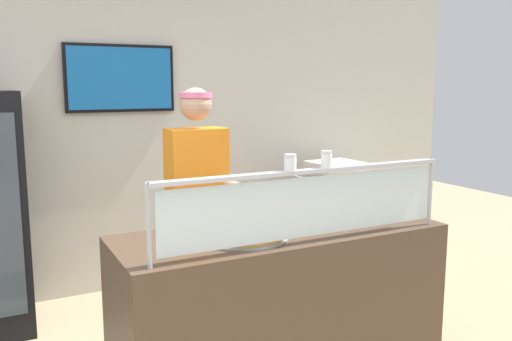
# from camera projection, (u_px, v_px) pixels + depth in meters

# --- Properties ---
(ground_plane) EXTENTS (12.00, 12.00, 0.00)m
(ground_plane) POSITION_uv_depth(u_px,v_px,m) (234.00, 338.00, 3.80)
(ground_plane) COLOR tan
(ground_plane) RESTS_ON ground
(shop_rear_unit) EXTENTS (6.31, 0.13, 2.70)m
(shop_rear_unit) POSITION_uv_depth(u_px,v_px,m) (168.00, 132.00, 4.78)
(shop_rear_unit) COLOR beige
(shop_rear_unit) RESTS_ON ground
(serving_counter) EXTENTS (1.91, 0.70, 0.95)m
(serving_counter) POSITION_uv_depth(u_px,v_px,m) (280.00, 308.00, 3.16)
(serving_counter) COLOR #4C3828
(serving_counter) RESTS_ON ground
(sneeze_guard) EXTENTS (1.73, 0.06, 0.40)m
(sneeze_guard) POSITION_uv_depth(u_px,v_px,m) (309.00, 196.00, 2.79)
(sneeze_guard) COLOR #B2B5BC
(sneeze_guard) RESTS_ON serving_counter
(pizza_tray) EXTENTS (0.52, 0.52, 0.04)m
(pizza_tray) POSITION_uv_depth(u_px,v_px,m) (242.00, 235.00, 2.93)
(pizza_tray) COLOR #9EA0A8
(pizza_tray) RESTS_ON serving_counter
(pizza_server) EXTENTS (0.09, 0.28, 0.01)m
(pizza_server) POSITION_uv_depth(u_px,v_px,m) (245.00, 231.00, 2.91)
(pizza_server) COLOR #ADAFB7
(pizza_server) RESTS_ON pizza_tray
(parmesan_shaker) EXTENTS (0.06, 0.06, 0.08)m
(parmesan_shaker) POSITION_uv_depth(u_px,v_px,m) (290.00, 164.00, 2.71)
(parmesan_shaker) COLOR white
(parmesan_shaker) RESTS_ON sneeze_guard
(pepper_flake_shaker) EXTENTS (0.06, 0.06, 0.09)m
(pepper_flake_shaker) POSITION_uv_depth(u_px,v_px,m) (326.00, 160.00, 2.81)
(pepper_flake_shaker) COLOR white
(pepper_flake_shaker) RESTS_ON sneeze_guard
(worker_figure) EXTENTS (0.41, 0.50, 1.76)m
(worker_figure) POSITION_uv_depth(u_px,v_px,m) (198.00, 204.00, 3.52)
(worker_figure) COLOR #23232D
(worker_figure) RESTS_ON ground
(prep_shelf) EXTENTS (0.70, 0.55, 0.92)m
(prep_shelf) POSITION_uv_depth(u_px,v_px,m) (336.00, 223.00, 5.17)
(prep_shelf) COLOR #B7BABF
(prep_shelf) RESTS_ON ground
(pizza_box_stack) EXTENTS (0.48, 0.47, 0.13)m
(pizza_box_stack) POSITION_uv_depth(u_px,v_px,m) (337.00, 169.00, 5.09)
(pizza_box_stack) COLOR silver
(pizza_box_stack) RESTS_ON prep_shelf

